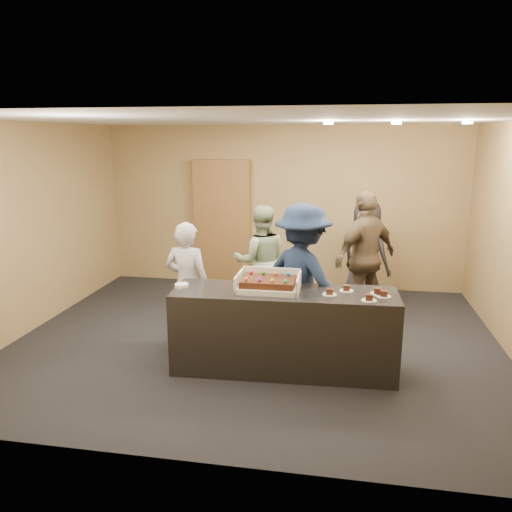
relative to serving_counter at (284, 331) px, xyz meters
name	(u,v)px	position (x,y,z in m)	size (l,w,h in m)	color
room	(257,235)	(-0.43, 0.75, 0.90)	(6.04, 6.00, 2.70)	black
serving_counter	(284,331)	(0.00, 0.00, 0.00)	(2.40, 0.70, 0.90)	black
storage_cabinet	(222,223)	(-1.45, 3.16, 0.62)	(0.97, 0.15, 2.14)	brown
cake_box	(269,286)	(-0.17, 0.02, 0.50)	(0.67, 0.46, 0.20)	white
sheet_cake	(268,282)	(-0.17, 0.00, 0.55)	(0.57, 0.39, 0.11)	black
plate_stack	(182,285)	(-1.13, -0.04, 0.47)	(0.15, 0.15, 0.04)	white
slice_a	(330,293)	(0.48, -0.05, 0.47)	(0.15, 0.15, 0.07)	white
slice_b	(346,289)	(0.65, 0.12, 0.47)	(0.15, 0.15, 0.07)	white
slice_c	(369,299)	(0.88, -0.18, 0.47)	(0.15, 0.15, 0.07)	white
slice_d	(377,292)	(0.97, 0.06, 0.47)	(0.15, 0.15, 0.07)	white
slice_e	(384,295)	(1.03, -0.02, 0.47)	(0.15, 0.15, 0.07)	white
person_server_grey	(188,284)	(-1.24, 0.50, 0.32)	(0.56, 0.37, 1.53)	#ADADB2
person_sage_man	(261,261)	(-0.54, 1.68, 0.35)	(0.77, 0.60, 1.59)	#97AD81
person_navy_man	(303,279)	(0.15, 0.54, 0.44)	(1.15, 0.66, 1.77)	#15223E
person_brown_extra	(365,257)	(0.91, 1.71, 0.46)	(1.07, 0.44, 1.82)	brown
person_dark_suit	(365,254)	(0.94, 2.40, 0.35)	(0.78, 0.51, 1.59)	black
ceiling_spotlights	(396,123)	(1.17, 1.25, 2.22)	(1.72, 0.12, 0.03)	#FFEAC6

